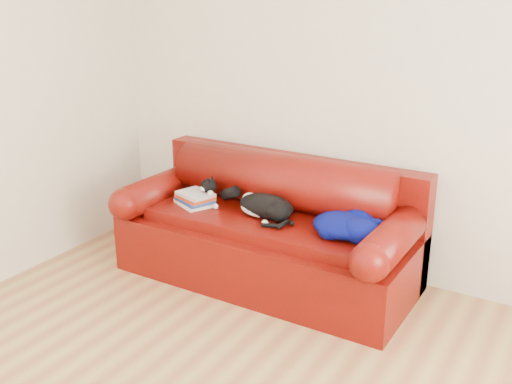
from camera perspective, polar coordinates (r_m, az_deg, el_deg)
room_shell at (r=2.31m, az=-1.19°, el=9.99°), size 4.52×4.02×2.61m
sofa_base at (r=4.32m, az=0.99°, el=-5.43°), size 2.10×0.90×0.50m
sofa_back at (r=4.41m, az=2.61°, el=-0.70°), size 2.10×1.01×0.88m
book_stack at (r=4.42m, az=-5.84°, el=-0.63°), size 0.34×0.31×0.10m
cat at (r=4.15m, az=0.84°, el=-1.39°), size 0.56×0.37×0.21m
blanket at (r=3.92m, az=8.72°, el=-3.07°), size 0.52×0.44×0.16m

